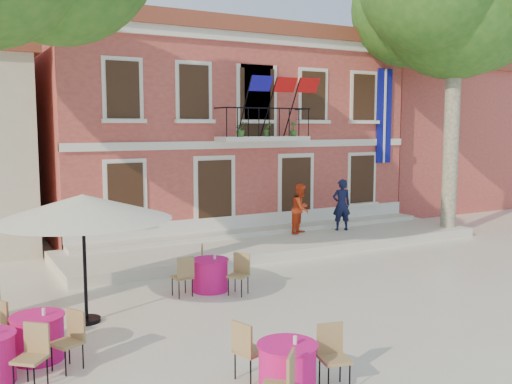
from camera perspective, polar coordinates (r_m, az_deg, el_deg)
The scene contains 10 objects.
ground at distance 13.94m, azimuth 4.87°, elevation -9.74°, with size 90.00×90.00×0.00m, color beige.
main_building at distance 23.12m, azimuth -4.75°, elevation 6.24°, with size 13.50×9.59×7.50m.
neighbor_east at distance 30.81m, azimuth 15.33°, elevation 5.07°, with size 9.40×9.40×6.40m.
terrace at distance 18.55m, azimuth 2.46°, elevation -5.12°, with size 14.00×3.40×0.30m, color silver.
patio_umbrella at distance 11.70m, azimuth -16.93°, elevation -1.50°, with size 3.48×3.48×2.59m.
pedestrian_navy at distance 20.04m, azimuth 8.54°, elevation -1.27°, with size 0.65×0.43×1.79m, color #0F1434.
pedestrian_orange at distance 19.30m, azimuth 4.53°, elevation -1.66°, with size 0.82×0.64×1.69m, color #EF451C.
cafe_table_0 at distance 10.52m, azimuth -20.97°, elevation -13.24°, with size 1.26×1.90×0.95m.
cafe_table_1 at distance 8.70m, azimuth 3.14°, elevation -17.03°, with size 1.79×1.83×0.95m.
cafe_table_3 at distance 13.76m, azimuth -4.61°, elevation -8.09°, with size 1.71×1.86×0.95m.
Camera 1 is at (-7.45, -11.11, 3.91)m, focal length 40.00 mm.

